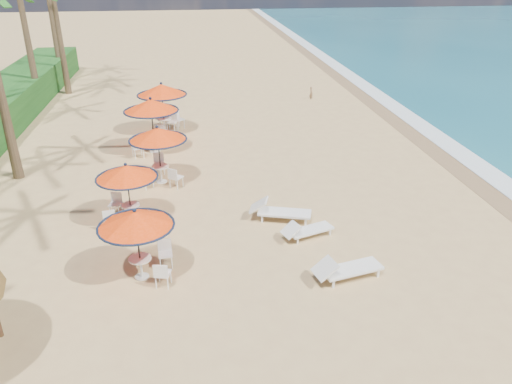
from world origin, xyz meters
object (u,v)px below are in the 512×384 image
Objects in this scene: station_4 at (163,95)px; lounger_far at (278,211)px; lounger_near at (345,269)px; lounger_mid at (306,230)px; station_3 at (151,112)px; station_0 at (139,225)px; station_2 at (158,141)px; station_1 at (126,179)px.

station_4 is 11.31m from lounger_far.
lounger_mid is (-0.59, 2.42, -0.05)m from lounger_near.
lounger_near is (5.88, -11.28, -1.59)m from station_3.
station_3 reaches higher than station_0.
lounger_mid is at bearing -46.96° from station_2.
station_3 is 1.18× the size of lounger_far.
lounger_near is at bearing -54.54° from lounger_far.
station_0 is 1.03× the size of lounger_near.
station_3 is (-0.17, 10.40, 0.23)m from station_0.
station_1 is at bearing 132.57° from lounger_near.
station_2 is 9.47m from lounger_near.
lounger_near is (5.45, -7.62, -1.42)m from station_2.
station_3 is at bearing 90.95° from station_0.
station_2 reaches higher than station_0.
station_1 is 6.26m from lounger_mid.
station_1 is 5.31m from lounger_far.
station_4 is at bearing 80.98° from station_3.
station_2 is (0.26, 6.74, 0.07)m from station_0.
station_2 reaches higher than lounger_far.
station_4 is at bearing 97.83° from lounger_near.
station_0 reaches higher than station_1.
station_0 is 5.46m from lounger_far.
lounger_near is at bearing -95.27° from lounger_mid.
station_3 is (-0.43, 3.66, 0.16)m from station_2.
lounger_far reaches higher than lounger_mid.
station_4 is 1.19× the size of lounger_far.
lounger_near reaches higher than lounger_mid.
station_2 is at bearing 112.42° from lounger_near.
station_2 is 1.30× the size of lounger_mid.
station_0 is 5.52m from lounger_mid.
lounger_near is at bearing -34.29° from station_1.
lounger_far is (4.61, -7.52, -1.57)m from station_3.
station_2 is at bearing 154.02° from lounger_far.
station_2 is at bearing 73.72° from station_1.
station_4 reaches higher than lounger_mid.
lounger_far is at bearing 95.55° from lounger_near.
station_2 is (0.95, 3.26, 0.16)m from station_1.
lounger_near is 3.97m from lounger_far.
station_1 is 7.85m from lounger_near.
station_3 is at bearing 85.73° from station_1.
station_1 is at bearing -94.27° from station_3.
station_4 is (0.46, 2.87, 0.02)m from station_3.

